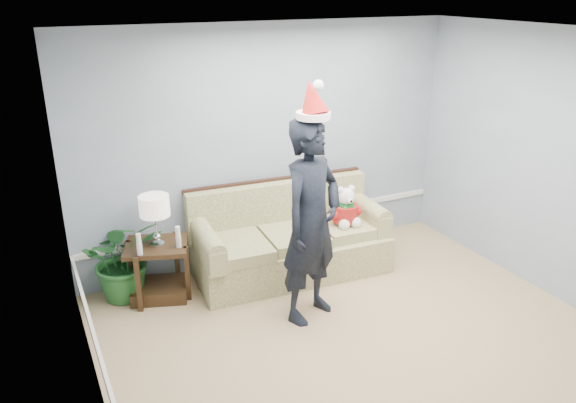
# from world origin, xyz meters

# --- Properties ---
(room_shell) EXTENTS (4.54, 5.04, 2.74)m
(room_shell) POSITION_xyz_m (0.00, 0.00, 1.35)
(room_shell) COLOR tan
(room_shell) RESTS_ON ground
(wainscot_trim) EXTENTS (4.49, 4.99, 0.06)m
(wainscot_trim) POSITION_xyz_m (-1.18, 1.18, 0.45)
(wainscot_trim) COLOR white
(wainscot_trim) RESTS_ON room_shell
(sofa) EXTENTS (2.19, 1.06, 1.00)m
(sofa) POSITION_xyz_m (0.02, 2.06, 0.35)
(sofa) COLOR brown
(sofa) RESTS_ON room_shell
(side_table) EXTENTS (0.75, 0.69, 0.60)m
(side_table) POSITION_xyz_m (-1.45, 2.13, 0.23)
(side_table) COLOR #332012
(side_table) RESTS_ON room_shell
(table_lamp) EXTENTS (0.30, 0.30, 0.53)m
(table_lamp) POSITION_xyz_m (-1.44, 2.09, 1.00)
(table_lamp) COLOR silver
(table_lamp) RESTS_ON side_table
(candle_pair) EXTENTS (0.44, 0.06, 0.22)m
(candle_pair) POSITION_xyz_m (-1.45, 1.97, 0.70)
(candle_pair) COLOR silver
(candle_pair) RESTS_ON side_table
(houseplant) EXTENTS (0.81, 0.70, 0.89)m
(houseplant) POSITION_xyz_m (-1.75, 2.28, 0.44)
(houseplant) COLOR #205C27
(houseplant) RESTS_ON room_shell
(man) EXTENTS (0.85, 0.72, 1.97)m
(man) POSITION_xyz_m (-0.20, 1.14, 0.99)
(man) COLOR black
(man) RESTS_ON room_shell
(santa_hat) EXTENTS (0.36, 0.39, 0.36)m
(santa_hat) POSITION_xyz_m (-0.20, 1.16, 2.12)
(santa_hat) COLOR white
(santa_hat) RESTS_ON man
(teddy_bear) EXTENTS (0.30, 0.33, 0.47)m
(teddy_bear) POSITION_xyz_m (0.63, 1.86, 0.69)
(teddy_bear) COLOR white
(teddy_bear) RESTS_ON sofa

